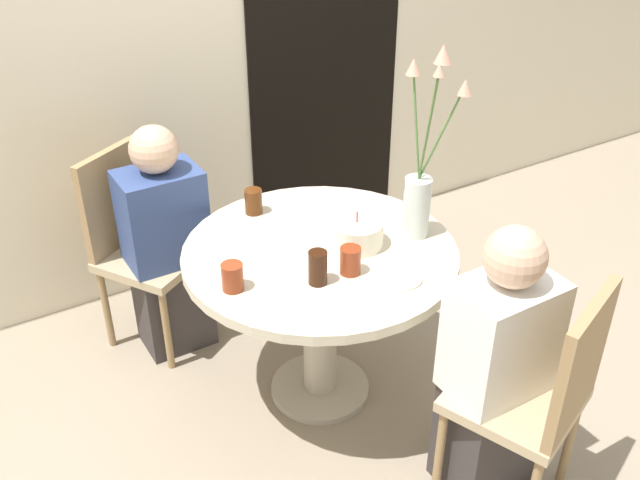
{
  "coord_description": "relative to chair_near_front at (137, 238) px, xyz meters",
  "views": [
    {
      "loc": [
        -1.19,
        -1.95,
        2.15
      ],
      "look_at": [
        0.0,
        0.0,
        0.76
      ],
      "focal_mm": 40.0,
      "sensor_mm": 36.0,
      "label": 1
    }
  ],
  "objects": [
    {
      "name": "drink_glass_0",
      "position": [
        0.08,
        -0.84,
        0.25
      ],
      "size": [
        0.08,
        0.08,
        0.1
      ],
      "color": "maroon",
      "rests_on": "dining_table"
    },
    {
      "name": "birthday_cake",
      "position": [
        0.61,
        -0.82,
        0.25
      ],
      "size": [
        0.2,
        0.2,
        0.15
      ],
      "color": "white",
      "rests_on": "dining_table"
    },
    {
      "name": "chair_right_flank",
      "position": [
        0.8,
        -1.63,
        0.0
      ],
      "size": [
        0.52,
        0.52,
        0.91
      ],
      "rotation": [
        0.0,
        0.0,
        3.51
      ],
      "color": "tan",
      "rests_on": "ground_plane"
    },
    {
      "name": "person_woman",
      "position": [
        0.08,
        -0.14,
        -0.01
      ],
      "size": [
        0.34,
        0.24,
        1.07
      ],
      "color": "#383333",
      "rests_on": "ground_plane"
    },
    {
      "name": "flower_vase",
      "position": [
        0.85,
        -0.89,
        0.43
      ],
      "size": [
        0.18,
        0.22,
        0.76
      ],
      "color": "silver",
      "rests_on": "dining_table"
    },
    {
      "name": "doorway_panel",
      "position": [
        1.21,
        0.38,
        0.51
      ],
      "size": [
        0.9,
        0.01,
        2.05
      ],
      "color": "black",
      "rests_on": "ground_plane"
    },
    {
      "name": "drink_glass_3",
      "position": [
        0.39,
        -0.39,
        0.25
      ],
      "size": [
        0.07,
        0.07,
        0.1
      ],
      "color": "#51280F",
      "rests_on": "dining_table"
    },
    {
      "name": "drink_glass_1",
      "position": [
        0.35,
        -0.96,
        0.26
      ],
      "size": [
        0.07,
        0.07,
        0.13
      ],
      "color": "#33190C",
      "rests_on": "dining_table"
    },
    {
      "name": "side_plate",
      "position": [
        0.61,
        -1.09,
        0.2
      ],
      "size": [
        0.17,
        0.17,
        0.01
      ],
      "color": "silver",
      "rests_on": "dining_table"
    },
    {
      "name": "person_guest",
      "position": [
        0.75,
        -1.48,
        -0.01
      ],
      "size": [
        0.34,
        0.24,
        1.07
      ],
      "color": "#383333",
      "rests_on": "ground_plane"
    },
    {
      "name": "wall_back",
      "position": [
        0.48,
        0.41,
        0.78
      ],
      "size": [
        8.0,
        0.05,
        2.6
      ],
      "color": "beige",
      "rests_on": "ground_plane"
    },
    {
      "name": "drink_glass_2",
      "position": [
        0.48,
        -0.97,
        0.25
      ],
      "size": [
        0.08,
        0.08,
        0.1
      ],
      "color": "maroon",
      "rests_on": "dining_table"
    },
    {
      "name": "dining_table",
      "position": [
        0.48,
        -0.78,
        0.05
      ],
      "size": [
        1.05,
        1.05,
        0.72
      ],
      "color": "beige",
      "rests_on": "ground_plane"
    },
    {
      "name": "ground_plane",
      "position": [
        0.48,
        -0.78,
        -0.52
      ],
      "size": [
        16.0,
        16.0,
        0.0
      ],
      "primitive_type": "plane",
      "color": "gray"
    },
    {
      "name": "chair_near_front",
      "position": [
        0.0,
        0.0,
        0.0
      ],
      "size": [
        0.55,
        0.55,
        0.91
      ],
      "rotation": [
        0.0,
        0.0,
        0.55
      ],
      "color": "tan",
      "rests_on": "ground_plane"
    }
  ]
}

